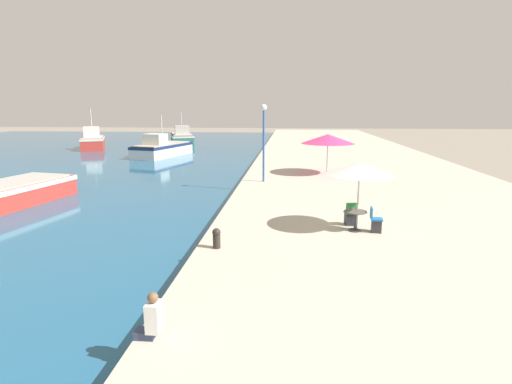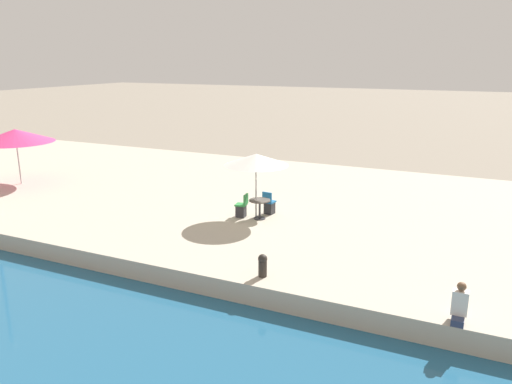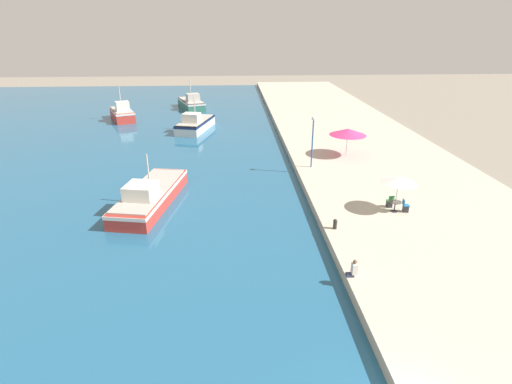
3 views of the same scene
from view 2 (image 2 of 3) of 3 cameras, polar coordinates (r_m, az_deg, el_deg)
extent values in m
cylinder|color=#B7B7B7|center=(18.76, 0.00, 0.27)|extent=(0.06, 0.06, 2.18)
cone|color=white|center=(18.50, 0.00, 3.73)|extent=(2.43, 2.43, 0.42)
cylinder|color=#B7B7B7|center=(26.45, -25.49, 3.16)|extent=(0.06, 0.06, 2.18)
cone|color=#E5387A|center=(26.25, -25.80, 5.82)|extent=(3.52, 3.52, 0.62)
cylinder|color=#333338|center=(18.90, 0.42, -3.00)|extent=(0.44, 0.44, 0.04)
cylinder|color=#333338|center=(18.80, 0.42, -2.05)|extent=(0.08, 0.08, 0.70)
cylinder|color=#4C4742|center=(18.69, 0.42, -0.96)|extent=(0.80, 0.80, 0.04)
cube|color=#2D2D33|center=(19.07, -1.73, -2.20)|extent=(0.38, 0.38, 0.45)
cube|color=#2D8E42|center=(19.00, -1.73, -1.46)|extent=(0.44, 0.44, 0.06)
cube|color=#2D8E42|center=(18.87, -1.17, -0.85)|extent=(0.40, 0.11, 0.40)
cube|color=#2D2D33|center=(19.46, 1.56, -1.84)|extent=(0.38, 0.38, 0.45)
cube|color=#1E66A3|center=(19.38, 1.56, -1.12)|extent=(0.44, 0.44, 0.06)
cube|color=#1E66A3|center=(19.15, 1.27, -0.60)|extent=(0.10, 0.40, 0.40)
cube|color=#333D5B|center=(12.65, 22.05, -13.47)|extent=(0.39, 0.28, 0.16)
cube|color=silver|center=(12.65, 22.27, -11.58)|extent=(0.26, 0.36, 0.58)
sphere|color=brown|center=(12.49, 22.45, -9.95)|extent=(0.21, 0.21, 0.21)
cylinder|color=#2D2823|center=(14.01, 0.76, -8.77)|extent=(0.24, 0.24, 0.45)
sphere|color=#2D2823|center=(13.89, 0.77, -7.65)|extent=(0.26, 0.26, 0.26)
camera|label=1|loc=(15.57, 50.28, 4.15)|focal=28.00mm
camera|label=3|loc=(18.46, 101.43, 16.34)|focal=28.00mm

